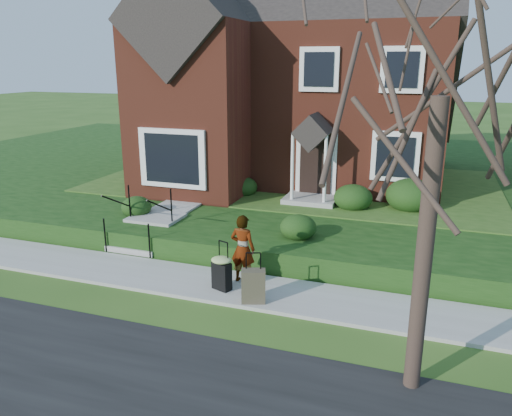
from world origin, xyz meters
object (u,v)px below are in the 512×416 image
at_px(woman, 243,249).
at_px(suitcase_olive, 253,286).
at_px(suitcase_black, 222,271).
at_px(tree_verge, 444,63).
at_px(front_steps, 148,228).

height_order(woman, suitcase_olive, woman).
relative_size(suitcase_black, tree_verge, 0.16).
bearing_deg(suitcase_black, front_steps, 165.90).
distance_m(woman, suitcase_olive, 1.11).
xyz_separation_m(front_steps, suitcase_black, (3.06, -2.06, 0.03)).
bearing_deg(suitcase_olive, woman, 103.64).
distance_m(suitcase_black, tree_verge, 6.23).
xyz_separation_m(suitcase_black, tree_verge, (4.03, -2.03, 4.29)).
relative_size(front_steps, woman, 1.30).
height_order(front_steps, suitcase_olive, front_steps).
distance_m(suitcase_black, suitcase_olive, 0.91).
bearing_deg(suitcase_black, suitcase_olive, -2.04).
xyz_separation_m(front_steps, tree_verge, (7.09, -4.09, 4.32)).
xyz_separation_m(suitcase_olive, tree_verge, (3.19, -1.69, 4.36)).
height_order(suitcase_olive, tree_verge, tree_verge).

